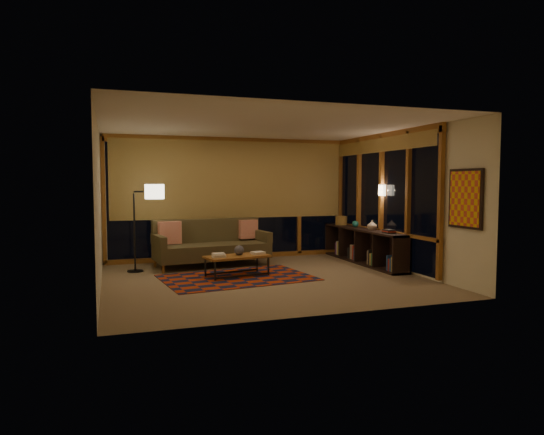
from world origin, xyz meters
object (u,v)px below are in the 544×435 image
object	(u,v)px
coffee_table	(237,266)
bookshelf	(363,246)
sofa	(212,244)
floor_lamp	(134,228)

from	to	relation	value
coffee_table	bookshelf	distance (m)	2.97
sofa	coffee_table	size ratio (longest dim) A/B	1.98
floor_lamp	bookshelf	bearing A→B (deg)	7.38
sofa	floor_lamp	bearing A→B (deg)	178.08
floor_lamp	bookshelf	xyz separation A→B (m)	(4.64, -0.50, -0.48)
sofa	bookshelf	distance (m)	3.17
sofa	floor_lamp	size ratio (longest dim) A/B	1.35
sofa	bookshelf	xyz separation A→B (m)	(3.11, -0.62, -0.10)
sofa	bookshelf	bearing A→B (deg)	-17.82
sofa	floor_lamp	world-z (taller)	floor_lamp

